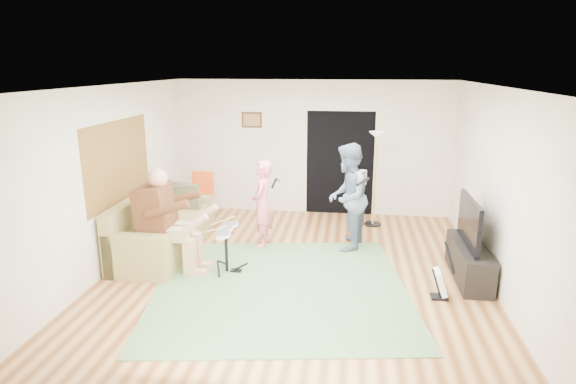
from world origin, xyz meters
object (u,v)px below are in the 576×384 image
object	(u,v)px
sofa	(159,233)
guitarist	(347,197)
television	(469,222)
torchiere_lamp	(375,162)
singer	(263,204)
dining_chair	(201,207)
tv_cabinet	(469,262)
drum_kit	(226,253)
guitar_spare	(441,282)

from	to	relation	value
sofa	guitarist	xyz separation A→B (m)	(3.04, 0.55, 0.57)
television	torchiere_lamp	bearing A→B (deg)	118.84
singer	torchiere_lamp	world-z (taller)	torchiere_lamp
singer	sofa	bearing A→B (deg)	-71.64
torchiere_lamp	singer	bearing A→B (deg)	-144.51
dining_chair	tv_cabinet	distance (m)	4.88
singer	dining_chair	xyz separation A→B (m)	(-1.37, 0.93, -0.38)
singer	television	distance (m)	3.24
drum_kit	television	world-z (taller)	television
sofa	dining_chair	size ratio (longest dim) A/B	2.32
tv_cabinet	drum_kit	bearing A→B (deg)	-175.76
drum_kit	guitar_spare	bearing A→B (deg)	-8.32
sofa	drum_kit	bearing A→B (deg)	-26.49
guitarist	sofa	bearing A→B (deg)	-69.71
drum_kit	tv_cabinet	bearing A→B (deg)	4.24
guitarist	tv_cabinet	bearing A→B (deg)	71.97
drum_kit	tv_cabinet	xyz separation A→B (m)	(3.50, 0.26, -0.05)
singer	tv_cabinet	distance (m)	3.32
guitarist	singer	bearing A→B (deg)	-77.57
guitarist	television	xyz separation A→B (m)	(1.71, -0.94, -0.04)
guitar_spare	television	bearing A→B (deg)	56.91
dining_chair	singer	bearing A→B (deg)	-33.52
singer	guitar_spare	xyz separation A→B (m)	(2.66, -1.58, -0.51)
sofa	guitar_spare	world-z (taller)	sofa
singer	torchiere_lamp	distance (m)	2.37
sofa	drum_kit	xyz separation A→B (m)	(1.30, -0.65, -0.01)
sofa	guitar_spare	distance (m)	4.44
drum_kit	guitar_spare	xyz separation A→B (m)	(3.00, -0.44, -0.08)
singer	guitarist	bearing A→B (deg)	94.06
dining_chair	guitarist	bearing A→B (deg)	-16.75
drum_kit	television	size ratio (longest dim) A/B	0.61
sofa	guitar_spare	xyz separation A→B (m)	(4.30, -1.09, -0.09)
drum_kit	dining_chair	bearing A→B (deg)	116.53
drum_kit	singer	xyz separation A→B (m)	(0.33, 1.14, 0.43)
guitarist	tv_cabinet	xyz separation A→B (m)	(1.76, -0.94, -0.64)
sofa	tv_cabinet	world-z (taller)	sofa
tv_cabinet	torchiere_lamp	bearing A→B (deg)	119.82
drum_kit	singer	world-z (taller)	singer
guitarist	torchiere_lamp	xyz separation A→B (m)	(0.49, 1.29, 0.34)
guitar_spare	torchiere_lamp	distance (m)	3.19
sofa	singer	distance (m)	1.76
guitarist	torchiere_lamp	bearing A→B (deg)	169.31
dining_chair	television	xyz separation A→B (m)	(4.48, -1.81, 0.49)
drum_kit	dining_chair	distance (m)	2.31
torchiere_lamp	sofa	bearing A→B (deg)	-152.47
drum_kit	television	bearing A→B (deg)	4.30
guitarist	dining_chair	world-z (taller)	guitarist
singer	television	bearing A→B (deg)	75.85
sofa	guitar_spare	bearing A→B (deg)	-14.20
guitarist	guitar_spare	distance (m)	2.17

